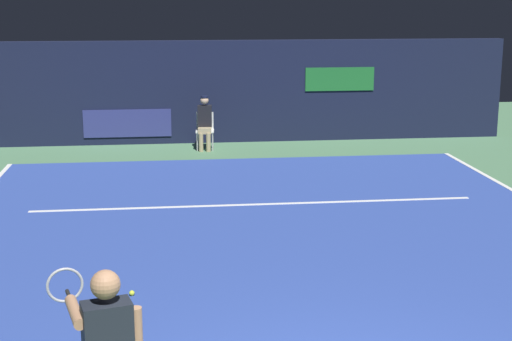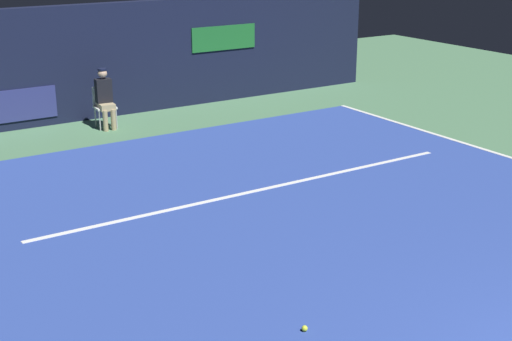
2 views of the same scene
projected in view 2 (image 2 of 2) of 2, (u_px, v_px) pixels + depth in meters
The scene contains 6 objects.
ground_plane at pixel (340, 234), 10.61m from camera, with size 29.72×29.72×0.00m, color #4C7A56.
court_surface at pixel (340, 234), 10.60m from camera, with size 10.23×12.36×0.01m, color #2D479E.
line_service at pixel (259, 190), 12.33m from camera, with size 7.98×0.10×0.01m, color white.
back_wall at pixel (112, 60), 16.92m from camera, with size 14.54×0.33×2.60m.
line_judge_on_chair at pixel (105, 98), 15.96m from camera, with size 0.47×0.55×1.32m.
tennis_ball at pixel (305, 328), 8.03m from camera, with size 0.07×0.07×0.07m, color #CCE033.
Camera 2 is at (-6.31, -2.37, 4.24)m, focal length 51.33 mm.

